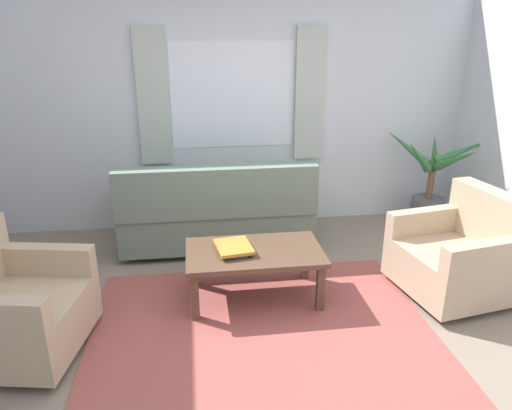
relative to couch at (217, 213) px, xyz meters
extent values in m
plane|color=gray|center=(0.24, -1.57, -0.37)|extent=(6.24, 6.24, 0.00)
cube|color=silver|center=(0.24, 0.69, 0.93)|extent=(5.32, 0.12, 2.60)
cube|color=white|center=(0.24, 0.63, 1.08)|extent=(1.30, 0.01, 1.10)
cube|color=#B2BCB2|center=(-0.59, 0.60, 1.08)|extent=(0.32, 0.06, 1.40)
cube|color=#B2BCB2|center=(1.07, 0.60, 1.08)|extent=(0.32, 0.06, 1.40)
cube|color=#9E4C47|center=(0.24, -1.57, -0.36)|extent=(2.54, 2.04, 0.01)
cube|color=slate|center=(0.00, 0.07, -0.12)|extent=(1.90, 0.80, 0.38)
cube|color=slate|center=(0.00, -0.25, 0.31)|extent=(1.90, 0.20, 0.48)
cube|color=slate|center=(0.87, 0.07, 0.19)|extent=(0.16, 0.80, 0.24)
cube|color=slate|center=(-0.87, 0.07, 0.19)|extent=(0.16, 0.80, 0.24)
cylinder|color=brown|center=(0.85, 0.37, -0.34)|extent=(0.06, 0.06, 0.06)
cylinder|color=brown|center=(-0.85, 0.37, -0.34)|extent=(0.06, 0.06, 0.06)
cylinder|color=brown|center=(0.85, -0.23, -0.34)|extent=(0.06, 0.06, 0.06)
cylinder|color=brown|center=(-0.85, -0.23, -0.34)|extent=(0.06, 0.06, 0.06)
cube|color=tan|center=(-1.43, -1.53, -0.13)|extent=(0.94, 0.97, 0.36)
cube|color=tan|center=(-1.36, -1.18, 0.16)|extent=(0.81, 0.27, 0.22)
cylinder|color=brown|center=(-1.18, -1.92, -0.34)|extent=(0.05, 0.05, 0.06)
cylinder|color=brown|center=(-1.05, -1.26, -0.34)|extent=(0.05, 0.05, 0.06)
cylinder|color=brown|center=(-1.68, -1.14, -0.34)|extent=(0.05, 0.05, 0.06)
cube|color=tan|center=(1.89, -1.20, -0.13)|extent=(0.93, 0.97, 0.36)
cube|color=tan|center=(2.21, -1.14, 0.28)|extent=(0.32, 0.86, 0.46)
cube|color=tan|center=(1.83, -0.85, 0.16)|extent=(0.81, 0.26, 0.22)
cube|color=tan|center=(1.95, -1.56, 0.16)|extent=(0.81, 0.26, 0.22)
cylinder|color=brown|center=(1.52, -0.92, -0.34)|extent=(0.05, 0.05, 0.06)
cylinder|color=brown|center=(1.63, -1.59, -0.34)|extent=(0.05, 0.05, 0.06)
cylinder|color=brown|center=(2.15, -0.81, -0.34)|extent=(0.05, 0.05, 0.06)
cylinder|color=brown|center=(2.26, -1.48, -0.34)|extent=(0.05, 0.05, 0.06)
cube|color=brown|center=(0.25, -1.05, 0.05)|extent=(1.10, 0.64, 0.04)
cube|color=brown|center=(-0.24, -1.31, -0.17)|extent=(0.06, 0.06, 0.40)
cube|color=brown|center=(0.74, -1.31, -0.17)|extent=(0.06, 0.06, 0.40)
cube|color=brown|center=(-0.24, -0.79, -0.17)|extent=(0.06, 0.06, 0.40)
cube|color=brown|center=(0.74, -0.79, -0.17)|extent=(0.06, 0.06, 0.40)
cube|color=#2D2D33|center=(0.08, -1.05, 0.09)|extent=(0.22, 0.30, 0.03)
cube|color=orange|center=(0.08, -1.05, 0.11)|extent=(0.31, 0.36, 0.03)
cylinder|color=#56565B|center=(2.37, 0.19, -0.19)|extent=(0.36, 0.36, 0.35)
cylinder|color=brown|center=(2.37, 0.19, 0.14)|extent=(0.07, 0.07, 0.31)
cone|color=#38753D|center=(2.69, 0.16, 0.52)|extent=(0.65, 0.17, 0.34)
cone|color=#38753D|center=(2.47, 0.39, 0.46)|extent=(0.25, 0.40, 0.40)
cone|color=#38753D|center=(2.16, 0.42, 0.51)|extent=(0.41, 0.54, 0.39)
cone|color=#38753D|center=(2.10, 0.02, 0.51)|extent=(0.50, 0.40, 0.47)
cone|color=#38753D|center=(2.50, -0.06, 0.49)|extent=(0.28, 0.52, 0.40)
camera|label=1|loc=(-0.21, -4.50, 1.76)|focal=33.49mm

